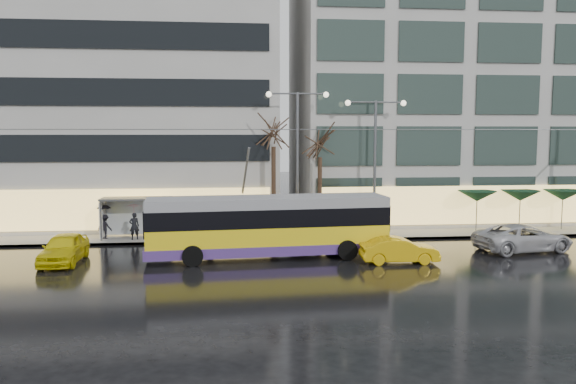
{
  "coord_description": "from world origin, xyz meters",
  "views": [
    {
      "loc": [
        -2.11,
        -24.41,
        6.63
      ],
      "look_at": [
        0.82,
        5.0,
        3.5
      ],
      "focal_mm": 35.0,
      "sensor_mm": 36.0,
      "label": 1
    }
  ],
  "objects": [
    {
      "name": "ground",
      "position": [
        0.0,
        0.0,
        0.0
      ],
      "size": [
        140.0,
        140.0,
        0.0
      ],
      "primitive_type": "plane",
      "color": "black",
      "rests_on": "ground"
    },
    {
      "name": "sidewalk",
      "position": [
        2.0,
        14.0,
        0.07
      ],
      "size": [
        80.0,
        10.0,
        0.15
      ],
      "primitive_type": "cube",
      "color": "gray",
      "rests_on": "ground"
    },
    {
      "name": "kerb",
      "position": [
        2.0,
        9.05,
        0.07
      ],
      "size": [
        80.0,
        0.1,
        0.15
      ],
      "primitive_type": "cube",
      "color": "slate",
      "rests_on": "ground"
    },
    {
      "name": "building_left",
      "position": [
        -16.0,
        19.0,
        11.15
      ],
      "size": [
        34.0,
        14.0,
        22.0
      ],
      "primitive_type": "cube",
      "color": "#A3A19C",
      "rests_on": "sidewalk"
    },
    {
      "name": "building_right",
      "position": [
        19.0,
        19.0,
        12.65
      ],
      "size": [
        32.0,
        14.0,
        25.0
      ],
      "primitive_type": "cube",
      "color": "#A3A19C",
      "rests_on": "sidewalk"
    },
    {
      "name": "trolleybus",
      "position": [
        -0.25,
        4.92,
        1.59
      ],
      "size": [
        12.86,
        5.22,
        5.89
      ],
      "color": "yellow",
      "rests_on": "ground"
    },
    {
      "name": "catenary",
      "position": [
        1.0,
        7.94,
        4.25
      ],
      "size": [
        42.24,
        5.12,
        7.0
      ],
      "color": "#595B60",
      "rests_on": "ground"
    },
    {
      "name": "bus_shelter",
      "position": [
        -8.38,
        10.69,
        1.96
      ],
      "size": [
        4.2,
        1.6,
        2.51
      ],
      "color": "#595B60",
      "rests_on": "sidewalk"
    },
    {
      "name": "street_lamp_near",
      "position": [
        2.0,
        10.8,
        5.99
      ],
      "size": [
        3.96,
        0.36,
        9.03
      ],
      "color": "#595B60",
      "rests_on": "sidewalk"
    },
    {
      "name": "street_lamp_far",
      "position": [
        7.0,
        10.8,
        5.71
      ],
      "size": [
        3.96,
        0.36,
        8.53
      ],
      "color": "#595B60",
      "rests_on": "sidewalk"
    },
    {
      "name": "tree_a",
      "position": [
        0.5,
        11.0,
        7.09
      ],
      "size": [
        3.2,
        3.2,
        8.4
      ],
      "color": "black",
      "rests_on": "sidewalk"
    },
    {
      "name": "tree_b",
      "position": [
        3.5,
        11.2,
        6.4
      ],
      "size": [
        3.2,
        3.2,
        7.7
      ],
      "color": "black",
      "rests_on": "sidewalk"
    },
    {
      "name": "parasol_a",
      "position": [
        14.0,
        11.0,
        2.45
      ],
      "size": [
        2.5,
        2.5,
        2.65
      ],
      "color": "#595B60",
      "rests_on": "sidewalk"
    },
    {
      "name": "parasol_b",
      "position": [
        17.0,
        11.0,
        2.45
      ],
      "size": [
        2.5,
        2.5,
        2.65
      ],
      "color": "#595B60",
      "rests_on": "sidewalk"
    },
    {
      "name": "parasol_c",
      "position": [
        20.0,
        11.0,
        2.45
      ],
      "size": [
        2.5,
        2.5,
        2.65
      ],
      "color": "#595B60",
      "rests_on": "sidewalk"
    },
    {
      "name": "taxi_a",
      "position": [
        -10.71,
        4.71,
        0.76
      ],
      "size": [
        1.8,
        4.44,
        1.51
      ],
      "primitive_type": "imported",
      "rotation": [
        0.0,
        0.0,
        0.0
      ],
      "color": "yellow",
      "rests_on": "ground"
    },
    {
      "name": "taxi_b",
      "position": [
        6.34,
        3.05,
        0.65
      ],
      "size": [
        4.01,
        1.53,
        1.31
      ],
      "primitive_type": "imported",
      "rotation": [
        0.0,
        0.0,
        1.53
      ],
      "color": "#EDB60C",
      "rests_on": "ground"
    },
    {
      "name": "sedan_silver",
      "position": [
        14.12,
        5.14,
        0.77
      ],
      "size": [
        5.86,
        3.43,
        1.53
      ],
      "primitive_type": "imported",
      "rotation": [
        0.0,
        0.0,
        1.74
      ],
      "color": "#B8B7BC",
      "rests_on": "ground"
    },
    {
      "name": "pedestrian_a",
      "position": [
        -8.08,
        10.04,
        1.6
      ],
      "size": [
        1.21,
        1.22,
        2.19
      ],
      "color": "black",
      "rests_on": "sidewalk"
    },
    {
      "name": "pedestrian_b",
      "position": [
        -3.68,
        11.09,
        1.05
      ],
      "size": [
        1.04,
        0.92,
        1.79
      ],
      "color": "black",
      "rests_on": "sidewalk"
    },
    {
      "name": "pedestrian_c",
      "position": [
        -9.94,
        10.51,
        1.27
      ],
      "size": [
        1.11,
        1.08,
        2.11
      ],
      "color": "black",
      "rests_on": "sidewalk"
    }
  ]
}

